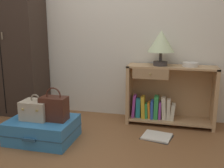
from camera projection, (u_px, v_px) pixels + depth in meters
ground_plane at (67, 167)px, 2.23m from camera, size 9.00×9.00×0.00m
back_wall at (110, 17)px, 3.36m from camera, size 6.40×0.10×2.60m
wardrobe at (10, 35)px, 3.45m from camera, size 0.86×0.47×2.14m
bookshelf at (166, 97)px, 3.18m from camera, size 1.05×0.34×0.73m
table_lamp at (161, 43)px, 3.03m from camera, size 0.32×0.32×0.41m
bowl at (190, 64)px, 3.01m from camera, size 0.18×0.18×0.05m
suitcase_large at (43, 129)px, 2.74m from camera, size 0.68×0.54×0.24m
train_case at (36, 110)px, 2.70m from camera, size 0.28×0.23×0.27m
handbag at (54, 108)px, 2.66m from camera, size 0.27×0.16×0.35m
bottle at (5, 131)px, 2.80m from camera, size 0.07×0.07×0.17m
open_book_on_floor at (157, 136)px, 2.83m from camera, size 0.37×0.34×0.02m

